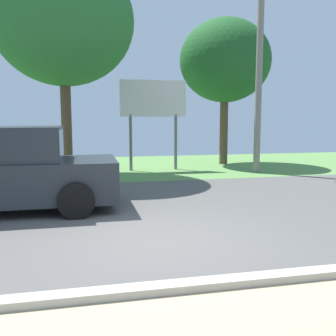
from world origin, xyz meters
TOP-DOWN VIEW (x-y plane):
  - ground_plane at (0.00, 2.95)m, footprint 40.00×22.00m
  - utility_pole at (5.20, 7.17)m, footprint 1.80×0.24m
  - roadside_billboard at (1.52, 8.70)m, footprint 2.60×0.12m
  - tree_left_far at (4.93, 9.99)m, footprint 3.94×3.94m
  - tree_right_mid at (-1.74, 7.78)m, footprint 4.81×4.81m

SIDE VIEW (x-z plane):
  - ground_plane at x=0.00m, z-range -0.15..0.05m
  - roadside_billboard at x=1.52m, z-range 0.80..4.30m
  - utility_pole at x=5.20m, z-range 0.18..7.61m
  - tree_left_far at x=4.93m, z-range 1.34..7.64m
  - tree_right_mid at x=-1.74m, z-range 1.55..9.06m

